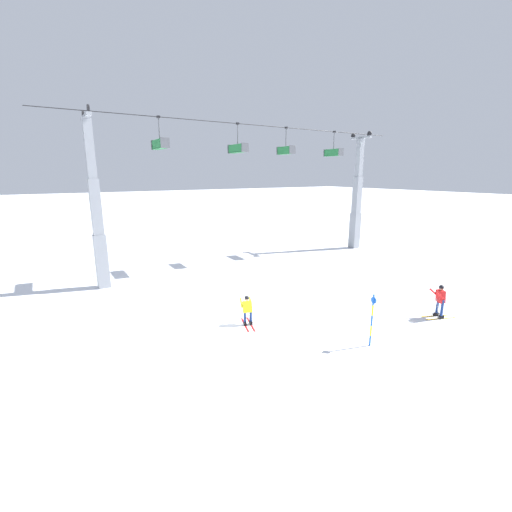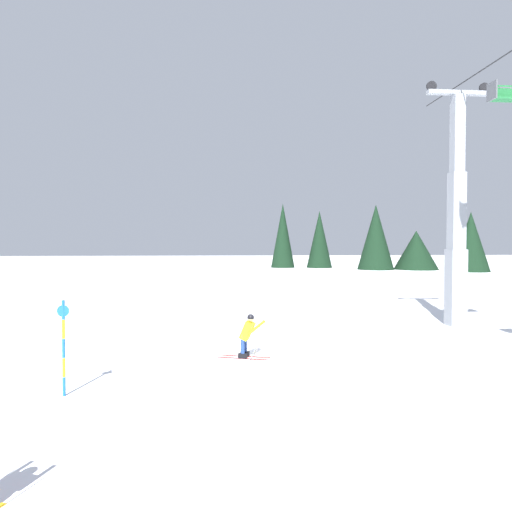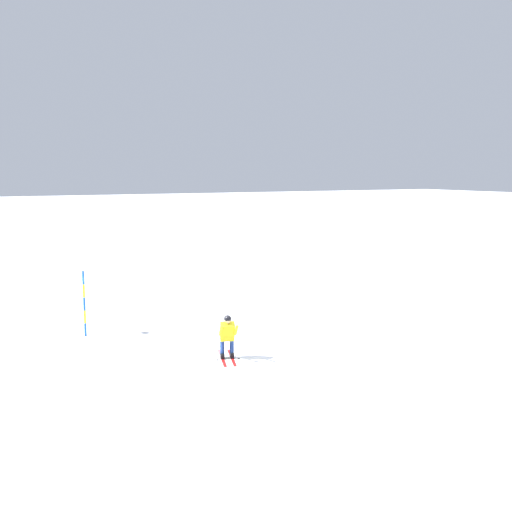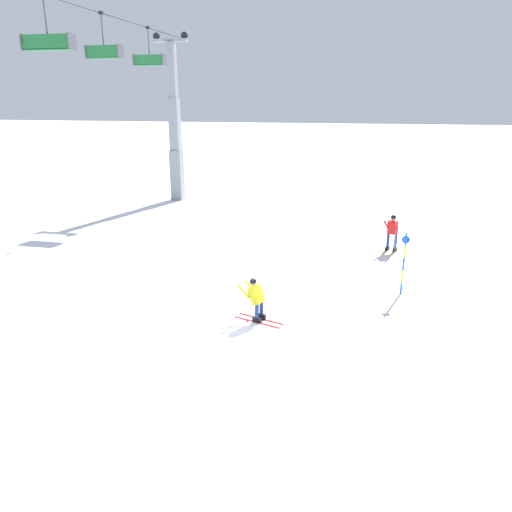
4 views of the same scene
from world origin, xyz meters
TOP-DOWN VIEW (x-y plane):
  - ground_plane at (0.00, 0.00)m, footprint 260.00×260.00m
  - skier_carving_main at (0.28, -0.35)m, footprint 0.97×1.68m
  - lift_tower_near at (-4.68, 9.25)m, footprint 0.71×2.85m
  - lift_tower_far at (18.01, 9.25)m, footprint 0.77×2.33m
  - haul_cable at (6.67, 9.25)m, footprint 28.70×0.05m
  - chairlift_seat_nearest at (-0.58, 9.25)m, footprint 0.61×2.15m
  - chairlift_seat_second at (5.13, 9.25)m, footprint 0.61×2.17m
  - chairlift_seat_middle at (9.48, 9.25)m, footprint 0.61×1.77m
  - chairlift_seat_fourth at (14.62, 9.25)m, footprint 0.61×1.87m
  - trail_marker_pole at (3.56, -4.97)m, footprint 0.07×0.28m
  - skier_distant_uphill at (8.83, -4.79)m, footprint 1.66×1.05m

SIDE VIEW (x-z plane):
  - ground_plane at x=0.00m, z-range 0.00..0.00m
  - skier_carving_main at x=0.28m, z-range 0.03..1.54m
  - skier_distant_uphill at x=8.83m, z-range 0.13..1.88m
  - trail_marker_pole at x=3.56m, z-range 0.08..2.37m
  - lift_tower_far at x=18.01m, z-range -0.93..9.78m
  - lift_tower_near at x=-4.68m, z-range -0.85..9.86m
  - chairlift_seat_second at x=5.13m, z-range 7.80..9.89m
  - chairlift_seat_fourth at x=14.62m, z-range 7.81..9.90m
  - chairlift_seat_middle at x=9.48m, z-range 7.84..9.91m
  - chairlift_seat_nearest at x=-0.58m, z-range 7.90..9.92m
  - haul_cable at x=6.67m, z-range 10.53..10.58m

